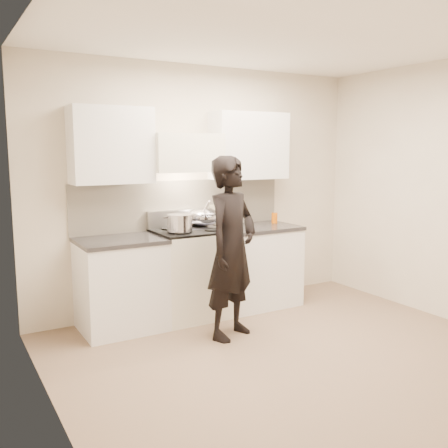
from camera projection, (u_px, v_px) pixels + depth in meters
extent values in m
plane|color=#7D634D|center=(296.00, 357.00, 4.34)|extent=(4.00, 4.00, 0.00)
cube|color=beige|center=(201.00, 188.00, 5.63)|extent=(4.00, 0.04, 2.70)
cube|color=beige|center=(49.00, 219.00, 3.14)|extent=(0.04, 3.50, 2.70)
cube|color=white|center=(303.00, 34.00, 3.94)|extent=(4.00, 3.50, 0.02)
cube|color=beige|center=(182.00, 204.00, 5.52)|extent=(2.50, 0.02, 0.53)
cube|color=#B8B8B8|center=(180.00, 219.00, 5.49)|extent=(0.76, 0.08, 0.20)
cube|color=white|center=(185.00, 153.00, 5.25)|extent=(0.76, 0.40, 0.40)
cylinder|color=silver|center=(193.00, 171.00, 5.13)|extent=(0.66, 0.02, 0.02)
cube|color=white|center=(249.00, 146.00, 5.69)|extent=(0.90, 0.33, 0.75)
cube|color=white|center=(111.00, 145.00, 4.89)|extent=(0.80, 0.33, 0.75)
cube|color=beige|center=(213.00, 210.00, 5.71)|extent=(0.08, 0.01, 0.12)
cube|color=white|center=(191.00, 274.00, 5.34)|extent=(0.76, 0.65, 0.92)
cube|color=black|center=(191.00, 231.00, 5.27)|extent=(0.76, 0.65, 0.02)
cube|color=silver|center=(199.00, 227.00, 5.45)|extent=(0.36, 0.34, 0.01)
cylinder|color=silver|center=(204.00, 250.00, 5.04)|extent=(0.62, 0.02, 0.02)
cylinder|color=black|center=(181.00, 233.00, 5.05)|extent=(0.18, 0.18, 0.01)
cylinder|color=black|center=(213.00, 230.00, 5.23)|extent=(0.18, 0.18, 0.01)
cylinder|color=black|center=(169.00, 229.00, 5.30)|extent=(0.18, 0.18, 0.01)
cylinder|color=black|center=(199.00, 226.00, 5.48)|extent=(0.18, 0.18, 0.01)
cube|color=white|center=(256.00, 267.00, 5.75)|extent=(0.90, 0.65, 0.88)
cube|color=black|center=(256.00, 228.00, 5.69)|extent=(0.92, 0.67, 0.04)
cube|color=white|center=(121.00, 286.00, 4.95)|extent=(0.80, 0.65, 0.88)
cube|color=black|center=(120.00, 241.00, 4.89)|extent=(0.82, 0.67, 0.04)
ellipsoid|color=silver|center=(203.00, 217.00, 5.43)|extent=(0.37, 0.37, 0.20)
torus|color=silver|center=(203.00, 212.00, 5.42)|extent=(0.38, 0.38, 0.02)
ellipsoid|color=beige|center=(203.00, 218.00, 5.43)|extent=(0.21, 0.21, 0.09)
cylinder|color=white|center=(205.00, 208.00, 5.26)|extent=(0.06, 0.27, 0.20)
cylinder|color=silver|center=(180.00, 223.00, 5.08)|extent=(0.27, 0.27, 0.17)
cube|color=silver|center=(166.00, 218.00, 4.99)|extent=(0.06, 0.03, 0.01)
cube|color=silver|center=(193.00, 215.00, 5.16)|extent=(0.06, 0.03, 0.01)
cylinder|color=#B8B8B8|center=(228.00, 217.00, 5.75)|extent=(0.13, 0.13, 0.19)
cylinder|color=black|center=(230.00, 208.00, 5.76)|extent=(0.02, 0.02, 0.33)
cylinder|color=white|center=(228.00, 208.00, 5.77)|extent=(0.02, 0.02, 0.33)
cylinder|color=#B8B8B8|center=(226.00, 208.00, 5.76)|extent=(0.02, 0.02, 0.33)
cylinder|color=black|center=(225.00, 209.00, 5.74)|extent=(0.02, 0.02, 0.33)
cylinder|color=#B8B8B8|center=(226.00, 209.00, 5.71)|extent=(0.02, 0.02, 0.33)
cylinder|color=white|center=(228.00, 209.00, 5.71)|extent=(0.02, 0.02, 0.33)
cylinder|color=black|center=(230.00, 209.00, 5.71)|extent=(0.02, 0.02, 0.33)
cylinder|color=#B8B8B8|center=(231.00, 209.00, 5.74)|extent=(0.02, 0.02, 0.33)
cylinder|color=#C74F1A|center=(240.00, 221.00, 5.82)|extent=(0.04, 0.04, 0.07)
cylinder|color=#B40B18|center=(240.00, 217.00, 5.82)|extent=(0.04, 0.04, 0.02)
cylinder|color=#BF5505|center=(274.00, 218.00, 5.90)|extent=(0.07, 0.07, 0.12)
imported|color=black|center=(232.00, 248.00, 4.71)|extent=(0.75, 0.64, 1.73)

